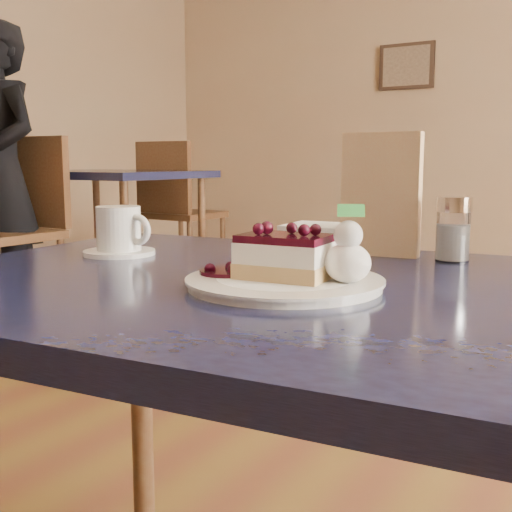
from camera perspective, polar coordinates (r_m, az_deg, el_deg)
The scene contains 10 objects.
main_table at distance 0.88m, azimuth 3.79°, elevation -7.02°, with size 1.20×0.85×0.71m.
dessert_plate at distance 0.82m, azimuth 2.56°, elevation -2.42°, with size 0.25×0.25×0.01m, color white.
cheesecake_slice at distance 0.81m, azimuth 2.58°, elevation -0.08°, with size 0.12×0.09×0.06m.
whipped_cream at distance 0.80m, azimuth 8.15°, elevation -0.58°, with size 0.06×0.06×0.05m.
berry_sauce at distance 0.85m, azimuth -2.52°, elevation -1.42°, with size 0.08×0.08×0.01m, color black.
coffee_set at distance 1.13m, azimuth -12.01°, elevation 1.98°, with size 0.13×0.12×0.08m.
menu_card at distance 1.11m, azimuth 11.05°, elevation 5.38°, with size 0.13×0.03×0.21m, color beige.
sugar_shaker at distance 1.08m, azimuth 17.13°, elevation 2.36°, with size 0.06×0.06×0.10m.
napkin_stack at distance 1.16m, azimuth 5.58°, elevation 1.66°, with size 0.11×0.11×0.05m, color white.
bg_table_far_left at distance 4.11m, azimuth -12.72°, elevation -2.86°, with size 1.09×1.96×1.30m.
Camera 1 is at (0.44, -0.76, 0.87)m, focal length 45.00 mm.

